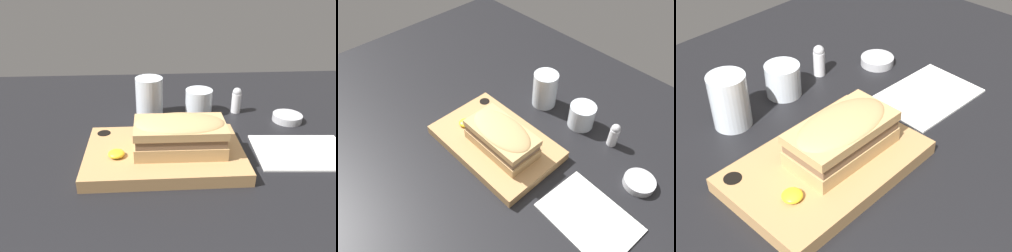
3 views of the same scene
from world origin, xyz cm
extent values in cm
cube|color=black|center=(0.00, 0.00, 1.00)|extent=(145.62, 120.30, 2.00)
cube|color=tan|center=(-3.00, 3.56, 3.29)|extent=(31.50, 20.43, 2.58)
cylinder|color=black|center=(-15.89, 10.91, 4.00)|extent=(2.86, 2.86, 1.29)
cube|color=tan|center=(-0.49, 2.94, 5.89)|extent=(17.85, 9.73, 2.63)
cube|color=brown|center=(-0.49, 2.94, 8.07)|extent=(17.14, 9.34, 1.72)
cube|color=tan|center=(-0.49, 2.94, 9.72)|extent=(17.85, 9.73, 1.58)
ellipsoid|color=tan|center=(-0.49, 2.94, 10.37)|extent=(17.50, 9.53, 2.37)
ellipsoid|color=gold|center=(-12.40, 1.13, 5.21)|extent=(3.20, 3.20, 1.28)
cylinder|color=silver|center=(-5.76, 25.10, 7.13)|extent=(6.97, 6.97, 10.26)
cylinder|color=silver|center=(-5.76, 25.10, 4.51)|extent=(6.13, 6.13, 4.62)
cylinder|color=silver|center=(7.17, 25.79, 5.28)|extent=(7.02, 7.02, 6.56)
cylinder|color=black|center=(7.17, 25.79, 4.28)|extent=(6.32, 6.32, 4.16)
cube|color=white|center=(26.21, 4.35, 2.20)|extent=(20.53, 15.31, 0.40)
cylinder|color=white|center=(17.23, 25.94, 4.63)|extent=(2.46, 2.46, 5.26)
sphere|color=#B7B7BC|center=(17.23, 25.94, 7.69)|extent=(2.34, 2.34, 2.34)
cylinder|color=#B2B2B7|center=(28.95, 19.73, 2.90)|extent=(7.24, 7.24, 1.79)
camera|label=1|loc=(-5.72, -53.10, 38.40)|focal=35.00mm
camera|label=2|loc=(39.63, -32.97, 66.47)|focal=35.00mm
camera|label=3|loc=(-41.59, -36.70, 54.73)|focal=50.00mm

